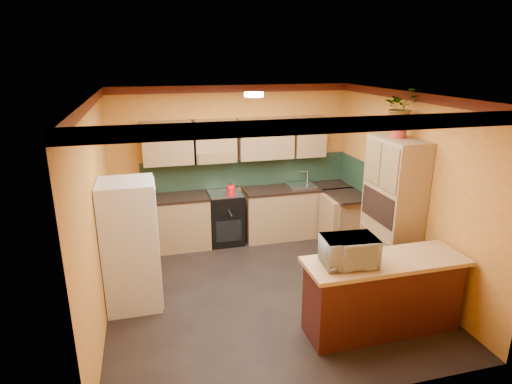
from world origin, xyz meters
TOP-DOWN VIEW (x-y plane):
  - room_shell at (0.02, 0.28)m, footprint 4.24×4.24m
  - base_cabinets_back at (0.41, 1.80)m, footprint 3.65×0.60m
  - countertop_back at (0.41, 1.80)m, footprint 3.65×0.62m
  - stove at (-0.21, 1.80)m, footprint 0.58×0.58m
  - kettle at (-0.11, 1.75)m, footprint 0.20×0.20m
  - sink at (1.19, 1.80)m, footprint 0.48×0.40m
  - base_cabinets_right at (1.80, 1.16)m, footprint 0.60×0.80m
  - countertop_right at (1.80, 1.16)m, footprint 0.62×0.80m
  - fridge at (-1.75, 0.14)m, footprint 0.68×0.66m
  - pantry at (1.85, -0.09)m, footprint 0.48×0.90m
  - fern_pot at (1.85, -0.04)m, footprint 0.22×0.22m
  - fern at (1.85, -0.04)m, footprint 0.52×0.47m
  - breakfast_bar at (1.10, -1.20)m, footprint 1.80×0.55m
  - bar_top at (1.10, -1.20)m, footprint 1.90×0.65m
  - microwave at (0.62, -1.20)m, footprint 0.62×0.44m

SIDE VIEW (x-z plane):
  - base_cabinets_back at x=0.41m, z-range 0.00..0.88m
  - base_cabinets_right at x=1.80m, z-range 0.00..0.88m
  - breakfast_bar at x=1.10m, z-range 0.00..0.88m
  - stove at x=-0.21m, z-range 0.00..0.91m
  - fridge at x=-1.75m, z-range 0.00..1.70m
  - countertop_back at x=0.41m, z-range 0.88..0.92m
  - countertop_right at x=1.80m, z-range 0.88..0.92m
  - bar_top at x=1.10m, z-range 0.88..0.93m
  - sink at x=1.19m, z-range 0.92..0.95m
  - kettle at x=-0.11m, z-range 0.91..1.09m
  - pantry at x=1.85m, z-range 0.00..2.10m
  - microwave at x=0.62m, z-range 0.93..1.26m
  - room_shell at x=0.02m, z-range 0.73..3.45m
  - fern_pot at x=1.85m, z-range 2.10..2.26m
  - fern at x=1.85m, z-range 2.26..2.77m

